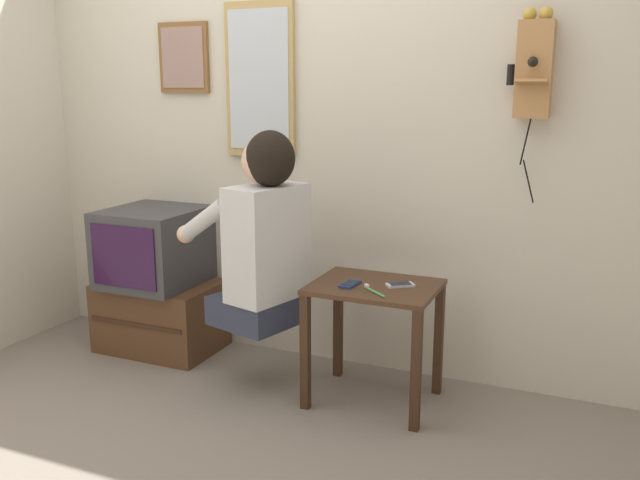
{
  "coord_description": "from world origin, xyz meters",
  "views": [
    {
      "loc": [
        1.42,
        -2.22,
        1.46
      ],
      "look_at": [
        0.21,
        0.56,
        0.77
      ],
      "focal_mm": 38.0,
      "sensor_mm": 36.0,
      "label": 1
    }
  ],
  "objects_px": {
    "person": "(263,234)",
    "cell_phone_spare": "(400,285)",
    "television": "(154,246)",
    "toothbrush": "(373,291)",
    "cell_phone_held": "(350,284)",
    "wall_mirror": "(260,80)",
    "wall_phone_antique": "(534,67)",
    "framed_picture": "(184,58)"
  },
  "relations": [
    {
      "from": "person",
      "to": "cell_phone_spare",
      "type": "height_order",
      "value": "person"
    },
    {
      "from": "television",
      "to": "cell_phone_spare",
      "type": "xyz_separation_m",
      "value": [
        1.44,
        -0.11,
        -0.02
      ]
    },
    {
      "from": "person",
      "to": "toothbrush",
      "type": "relative_size",
      "value": 7.04
    },
    {
      "from": "cell_phone_held",
      "to": "person",
      "type": "bearing_deg",
      "value": -171.44
    },
    {
      "from": "wall_mirror",
      "to": "cell_phone_spare",
      "type": "relative_size",
      "value": 5.82
    },
    {
      "from": "television",
      "to": "cell_phone_spare",
      "type": "relative_size",
      "value": 3.83
    },
    {
      "from": "television",
      "to": "wall_phone_antique",
      "type": "distance_m",
      "value": 2.16
    },
    {
      "from": "television",
      "to": "cell_phone_held",
      "type": "distance_m",
      "value": 1.24
    },
    {
      "from": "cell_phone_held",
      "to": "toothbrush",
      "type": "bearing_deg",
      "value": -19.36
    },
    {
      "from": "wall_phone_antique",
      "to": "wall_mirror",
      "type": "bearing_deg",
      "value": 178.3
    },
    {
      "from": "wall_phone_antique",
      "to": "cell_phone_held",
      "type": "distance_m",
      "value": 1.25
    },
    {
      "from": "person",
      "to": "cell_phone_held",
      "type": "height_order",
      "value": "person"
    },
    {
      "from": "cell_phone_held",
      "to": "toothbrush",
      "type": "distance_m",
      "value": 0.14
    },
    {
      "from": "framed_picture",
      "to": "wall_mirror",
      "type": "relative_size",
      "value": 0.47
    },
    {
      "from": "television",
      "to": "framed_picture",
      "type": "xyz_separation_m",
      "value": [
        0.09,
        0.24,
        1.01
      ]
    },
    {
      "from": "wall_mirror",
      "to": "person",
      "type": "bearing_deg",
      "value": -61.46
    },
    {
      "from": "framed_picture",
      "to": "cell_phone_spare",
      "type": "bearing_deg",
      "value": -14.47
    },
    {
      "from": "television",
      "to": "wall_mirror",
      "type": "distance_m",
      "value": 1.08
    },
    {
      "from": "television",
      "to": "wall_phone_antique",
      "type": "height_order",
      "value": "wall_phone_antique"
    },
    {
      "from": "wall_phone_antique",
      "to": "cell_phone_spare",
      "type": "bearing_deg",
      "value": -147.77
    },
    {
      "from": "person",
      "to": "cell_phone_held",
      "type": "relative_size",
      "value": 7.27
    },
    {
      "from": "toothbrush",
      "to": "wall_phone_antique",
      "type": "bearing_deg",
      "value": -12.46
    },
    {
      "from": "television",
      "to": "wall_mirror",
      "type": "xyz_separation_m",
      "value": [
        0.55,
        0.24,
        0.89
      ]
    },
    {
      "from": "wall_mirror",
      "to": "cell_phone_spare",
      "type": "distance_m",
      "value": 1.32
    },
    {
      "from": "person",
      "to": "wall_mirror",
      "type": "distance_m",
      "value": 0.87
    },
    {
      "from": "cell_phone_spare",
      "to": "framed_picture",
      "type": "bearing_deg",
      "value": -140.6
    },
    {
      "from": "cell_phone_held",
      "to": "wall_mirror",
      "type": "bearing_deg",
      "value": 152.52
    },
    {
      "from": "television",
      "to": "framed_picture",
      "type": "distance_m",
      "value": 1.04
    },
    {
      "from": "framed_picture",
      "to": "toothbrush",
      "type": "bearing_deg",
      "value": -20.93
    },
    {
      "from": "wall_phone_antique",
      "to": "cell_phone_held",
      "type": "bearing_deg",
      "value": -151.17
    },
    {
      "from": "cell_phone_held",
      "to": "toothbrush",
      "type": "xyz_separation_m",
      "value": [
        0.13,
        -0.06,
        0.0
      ]
    },
    {
      "from": "wall_phone_antique",
      "to": "cell_phone_spare",
      "type": "xyz_separation_m",
      "value": [
        -0.49,
        -0.31,
        -0.96
      ]
    },
    {
      "from": "wall_mirror",
      "to": "cell_phone_held",
      "type": "distance_m",
      "value": 1.21
    },
    {
      "from": "framed_picture",
      "to": "toothbrush",
      "type": "height_order",
      "value": "framed_picture"
    },
    {
      "from": "wall_mirror",
      "to": "toothbrush",
      "type": "bearing_deg",
      "value": -30.98
    },
    {
      "from": "television",
      "to": "cell_phone_held",
      "type": "height_order",
      "value": "television"
    },
    {
      "from": "wall_mirror",
      "to": "cell_phone_spare",
      "type": "xyz_separation_m",
      "value": [
        0.89,
        -0.35,
        -0.91
      ]
    },
    {
      "from": "framed_picture",
      "to": "toothbrush",
      "type": "relative_size",
      "value": 2.81
    },
    {
      "from": "wall_phone_antique",
      "to": "wall_mirror",
      "type": "relative_size",
      "value": 1.07
    },
    {
      "from": "wall_phone_antique",
      "to": "framed_picture",
      "type": "height_order",
      "value": "framed_picture"
    },
    {
      "from": "wall_phone_antique",
      "to": "toothbrush",
      "type": "distance_m",
      "value": 1.2
    },
    {
      "from": "framed_picture",
      "to": "wall_mirror",
      "type": "bearing_deg",
      "value": -0.38
    }
  ]
}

